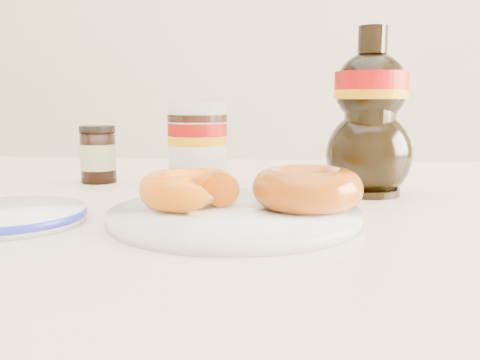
# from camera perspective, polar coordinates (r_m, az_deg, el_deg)

# --- Properties ---
(dining_table) EXTENTS (1.40, 0.90, 0.75)m
(dining_table) POSITION_cam_1_polar(r_m,az_deg,el_deg) (0.69, -3.87, -8.84)
(dining_table) COLOR beige
(dining_table) RESTS_ON ground
(plate) EXTENTS (0.26, 0.26, 0.01)m
(plate) POSITION_cam_1_polar(r_m,az_deg,el_deg) (0.54, -0.55, -3.72)
(plate) COLOR white
(plate) RESTS_ON dining_table
(donut_bitten) EXTENTS (0.10, 0.10, 0.04)m
(donut_bitten) POSITION_cam_1_polar(r_m,az_deg,el_deg) (0.55, -5.40, -0.99)
(donut_bitten) COLOR #F75B0E
(donut_bitten) RESTS_ON plate
(donut_whole) EXTENTS (0.14, 0.14, 0.04)m
(donut_whole) POSITION_cam_1_polar(r_m,az_deg,el_deg) (0.55, 7.19, -0.86)
(donut_whole) COLOR #953D09
(donut_whole) RESTS_ON plate
(nutella_jar) EXTENTS (0.08, 0.08, 0.12)m
(nutella_jar) POSITION_cam_1_polar(r_m,az_deg,el_deg) (0.76, -4.56, 4.12)
(nutella_jar) COLOR white
(nutella_jar) RESTS_ON dining_table
(syrup_bottle) EXTENTS (0.13, 0.12, 0.21)m
(syrup_bottle) POSITION_cam_1_polar(r_m,az_deg,el_deg) (0.71, 13.71, 7.05)
(syrup_bottle) COLOR black
(syrup_bottle) RESTS_ON dining_table
(dark_jar) EXTENTS (0.05, 0.05, 0.08)m
(dark_jar) POSITION_cam_1_polar(r_m,az_deg,el_deg) (0.82, -14.89, 2.63)
(dark_jar) COLOR black
(dark_jar) RESTS_ON dining_table
(blue_rim_saucer) EXTENTS (0.15, 0.15, 0.02)m
(blue_rim_saucer) POSITION_cam_1_polar(r_m,az_deg,el_deg) (0.58, -23.40, -3.48)
(blue_rim_saucer) COLOR white
(blue_rim_saucer) RESTS_ON dining_table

